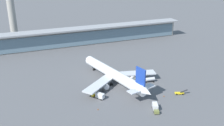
% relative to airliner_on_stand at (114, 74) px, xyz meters
% --- Properties ---
extents(ground_plane, '(1200.00, 1200.00, 0.00)m').
position_rel_airliner_on_stand_xyz_m(ground_plane, '(3.21, -5.46, -5.46)').
color(ground_plane, '#515154').
extents(airliner_on_stand, '(48.78, 64.46, 17.34)m').
position_rel_airliner_on_stand_xyz_m(airliner_on_stand, '(0.00, 0.00, 0.00)').
color(airliner_on_stand, white).
rests_on(airliner_on_stand, ground).
extents(service_truck_near_nose_yellow, '(6.08, 7.30, 3.10)m').
position_rel_airliner_on_stand_xyz_m(service_truck_near_nose_yellow, '(-14.50, -14.13, -3.77)').
color(service_truck_near_nose_yellow, yellow).
rests_on(service_truck_near_nose_yellow, ground).
extents(service_truck_under_wing_yellow, '(6.87, 3.53, 2.70)m').
position_rel_airliner_on_stand_xyz_m(service_truck_under_wing_yellow, '(27.70, -26.11, -4.65)').
color(service_truck_under_wing_yellow, yellow).
rests_on(service_truck_under_wing_yellow, ground).
extents(service_truck_mid_apron_olive, '(4.69, 7.64, 3.10)m').
position_rel_airliner_on_stand_xyz_m(service_truck_mid_apron_olive, '(7.06, -35.37, -3.77)').
color(service_truck_mid_apron_olive, olive).
rests_on(service_truck_mid_apron_olive, ground).
extents(service_truck_by_tail_yellow, '(8.76, 3.13, 2.95)m').
position_rel_airliner_on_stand_xyz_m(service_truck_by_tail_yellow, '(19.21, -6.61, -3.75)').
color(service_truck_by_tail_yellow, yellow).
rests_on(service_truck_by_tail_yellow, ground).
extents(terminal_building, '(183.60, 12.80, 15.20)m').
position_rel_airliner_on_stand_xyz_m(terminal_building, '(3.21, 80.87, 2.40)').
color(terminal_building, '#9E998E').
rests_on(terminal_building, ground).
extents(control_tower, '(12.00, 12.00, 63.68)m').
position_rel_airliner_on_stand_xyz_m(control_tower, '(-50.41, 116.85, 29.37)').
color(control_tower, '#9E998E').
rests_on(control_tower, ground).
extents(safety_cone_alpha, '(0.62, 0.62, 0.70)m').
position_rel_airliner_on_stand_xyz_m(safety_cone_alpha, '(-18.51, -24.67, -5.14)').
color(safety_cone_alpha, orange).
rests_on(safety_cone_alpha, ground).
extents(safety_cone_bravo, '(0.62, 0.62, 0.70)m').
position_rel_airliner_on_stand_xyz_m(safety_cone_bravo, '(18.42, -25.24, -5.14)').
color(safety_cone_bravo, orange).
rests_on(safety_cone_bravo, ground).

